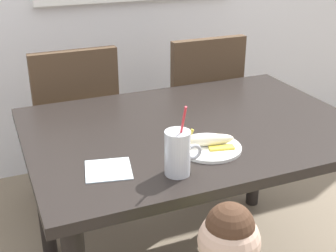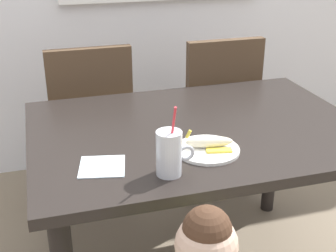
{
  "view_description": "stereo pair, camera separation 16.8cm",
  "coord_description": "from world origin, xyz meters",
  "px_view_note": "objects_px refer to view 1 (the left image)",
  "views": [
    {
      "loc": [
        -0.74,
        -1.51,
        1.5
      ],
      "look_at": [
        -0.15,
        -0.09,
        0.82
      ],
      "focal_mm": 48.63,
      "sensor_mm": 36.0,
      "label": 1
    },
    {
      "loc": [
        -0.59,
        -1.57,
        1.5
      ],
      "look_at": [
        -0.15,
        -0.09,
        0.82
      ],
      "focal_mm": 48.63,
      "sensor_mm": 36.0,
      "label": 2
    }
  ],
  "objects_px": {
    "peeled_banana": "(212,140)",
    "dining_chair_left": "(75,123)",
    "snack_plate": "(209,148)",
    "dining_table": "(193,148)",
    "dining_chair_right": "(197,106)",
    "milk_cup": "(178,155)",
    "paper_napkin": "(108,170)"
  },
  "relations": [
    {
      "from": "peeled_banana",
      "to": "dining_chair_left",
      "type": "bearing_deg",
      "value": 109.36
    },
    {
      "from": "snack_plate",
      "to": "dining_table",
      "type": "bearing_deg",
      "value": 79.09
    },
    {
      "from": "dining_table",
      "to": "dining_chair_right",
      "type": "xyz_separation_m",
      "value": [
        0.35,
        0.67,
        -0.11
      ]
    },
    {
      "from": "dining_table",
      "to": "snack_plate",
      "type": "relative_size",
      "value": 5.78
    },
    {
      "from": "milk_cup",
      "to": "dining_chair_right",
      "type": "bearing_deg",
      "value": 60.44
    },
    {
      "from": "snack_plate",
      "to": "paper_napkin",
      "type": "relative_size",
      "value": 1.53
    },
    {
      "from": "dining_chair_left",
      "to": "milk_cup",
      "type": "height_order",
      "value": "milk_cup"
    },
    {
      "from": "dining_chair_right",
      "to": "peeled_banana",
      "type": "bearing_deg",
      "value": 66.53
    },
    {
      "from": "dining_chair_right",
      "to": "snack_plate",
      "type": "bearing_deg",
      "value": 66.1
    },
    {
      "from": "milk_cup",
      "to": "snack_plate",
      "type": "distance_m",
      "value": 0.22
    },
    {
      "from": "dining_chair_right",
      "to": "paper_napkin",
      "type": "height_order",
      "value": "dining_chair_right"
    },
    {
      "from": "dining_chair_left",
      "to": "paper_napkin",
      "type": "distance_m",
      "value": 0.96
    },
    {
      "from": "milk_cup",
      "to": "peeled_banana",
      "type": "distance_m",
      "value": 0.23
    },
    {
      "from": "milk_cup",
      "to": "dining_table",
      "type": "bearing_deg",
      "value": 56.81
    },
    {
      "from": "dining_chair_right",
      "to": "peeled_banana",
      "type": "distance_m",
      "value": 0.99
    },
    {
      "from": "dining_chair_left",
      "to": "snack_plate",
      "type": "distance_m",
      "value": 0.99
    },
    {
      "from": "dining_chair_left",
      "to": "milk_cup",
      "type": "relative_size",
      "value": 3.87
    },
    {
      "from": "dining_table",
      "to": "dining_chair_right",
      "type": "distance_m",
      "value": 0.77
    },
    {
      "from": "dining_chair_right",
      "to": "milk_cup",
      "type": "relative_size",
      "value": 3.87
    },
    {
      "from": "milk_cup",
      "to": "peeled_banana",
      "type": "bearing_deg",
      "value": 33.18
    },
    {
      "from": "snack_plate",
      "to": "peeled_banana",
      "type": "xyz_separation_m",
      "value": [
        0.01,
        0.01,
        0.03
      ]
    },
    {
      "from": "paper_napkin",
      "to": "peeled_banana",
      "type": "bearing_deg",
      "value": 2.25
    },
    {
      "from": "dining_chair_left",
      "to": "dining_chair_right",
      "type": "relative_size",
      "value": 1.0
    },
    {
      "from": "dining_chair_right",
      "to": "snack_plate",
      "type": "distance_m",
      "value": 1.0
    },
    {
      "from": "milk_cup",
      "to": "snack_plate",
      "type": "height_order",
      "value": "milk_cup"
    },
    {
      "from": "dining_chair_left",
      "to": "paper_napkin",
      "type": "height_order",
      "value": "dining_chair_left"
    },
    {
      "from": "dining_chair_left",
      "to": "peeled_banana",
      "type": "bearing_deg",
      "value": 109.36
    },
    {
      "from": "dining_chair_right",
      "to": "peeled_banana",
      "type": "relative_size",
      "value": 5.47
    },
    {
      "from": "snack_plate",
      "to": "peeled_banana",
      "type": "bearing_deg",
      "value": 29.48
    },
    {
      "from": "dining_chair_right",
      "to": "milk_cup",
      "type": "height_order",
      "value": "milk_cup"
    },
    {
      "from": "peeled_banana",
      "to": "snack_plate",
      "type": "bearing_deg",
      "value": -150.52
    },
    {
      "from": "dining_chair_right",
      "to": "paper_napkin",
      "type": "bearing_deg",
      "value": 49.3
    }
  ]
}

